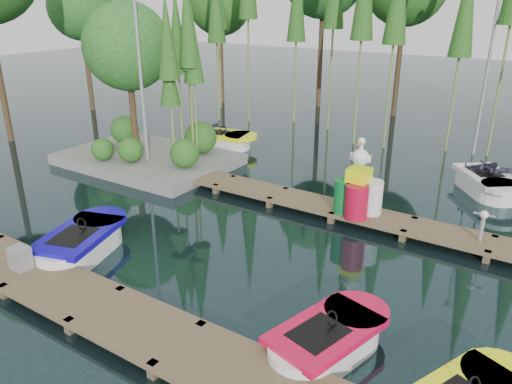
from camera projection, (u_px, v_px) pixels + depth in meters
The scene contains 14 objects.
ground_plane at pixel (230, 232), 13.42m from camera, with size 90.00×90.00×0.00m, color #1A2D31.
near_dock at pixel (96, 306), 9.83m from camera, with size 18.00×1.50×0.50m.
far_dock at pixel (307, 202), 14.76m from camera, with size 15.00×1.20×0.50m.
island at pixel (141, 77), 18.01m from camera, with size 6.20×4.20×6.75m.
lamp_island at pixel (138, 49), 16.59m from camera, with size 0.30×0.30×7.25m.
lamp_rear at pixel (492, 44), 18.35m from camera, with size 0.30×0.30×7.25m.
boat_blue at pixel (82, 243), 12.20m from camera, with size 2.15×3.19×0.99m.
boat_red at pixel (327, 341), 8.80m from camera, with size 1.83×2.87×0.89m.
boat_yellow_far at pixel (221, 140), 20.79m from camera, with size 3.16×1.88×1.48m.
boat_white_far at pixel (488, 184), 15.96m from camera, with size 2.86×3.16×1.40m.
utility_cabinet at pixel (20, 258), 10.95m from camera, with size 0.42×0.36×0.52m, color gray.
yellow_barrel at pixel (357, 196), 13.80m from camera, with size 0.60×0.60×0.90m, color #EFFF0D.
drum_cluster at pixel (358, 192), 13.56m from camera, with size 1.25×1.15×2.16m.
seagull_post at pixel (483, 221), 12.10m from camera, with size 0.50×0.27×0.80m.
Camera 1 is at (7.21, -9.71, 5.95)m, focal length 35.00 mm.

